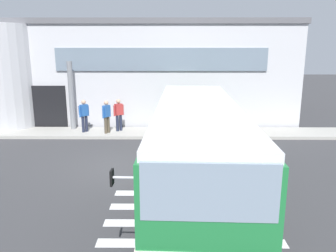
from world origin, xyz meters
name	(u,v)px	position (x,y,z in m)	size (l,w,h in m)	color
ground_plane	(131,166)	(0.00, 0.00, -0.01)	(80.00, 90.00, 0.02)	#353538
bay_paint_stripes	(189,223)	(2.00, -4.20, 0.00)	(4.40, 3.96, 0.01)	silver
terminal_building	(140,69)	(-0.66, 11.54, 2.95)	(19.04, 13.80, 5.92)	#B7B7BC
boarding_curb	(142,133)	(0.00, 4.80, 0.07)	(21.24, 2.00, 0.15)	#9E9B93
entry_support_column	(71,96)	(-3.73, 5.40, 1.94)	(0.28, 0.28, 3.57)	slate
bus_main_foreground	(197,146)	(2.35, -1.69, 1.33)	(3.37, 10.54, 2.70)	#1E7238
passenger_near_column	(84,113)	(-2.95, 4.73, 1.11)	(0.50, 0.52, 1.68)	#1E2338
passenger_by_doorway	(107,115)	(-1.74, 4.49, 1.08)	(0.38, 0.52, 1.68)	#4C4233
passenger_at_curb_edge	(119,113)	(-1.20, 4.97, 1.08)	(0.48, 0.41, 1.68)	#1E2338
safety_bollard_yellow	(168,132)	(1.36, 3.60, 0.45)	(0.18, 0.18, 0.90)	yellow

